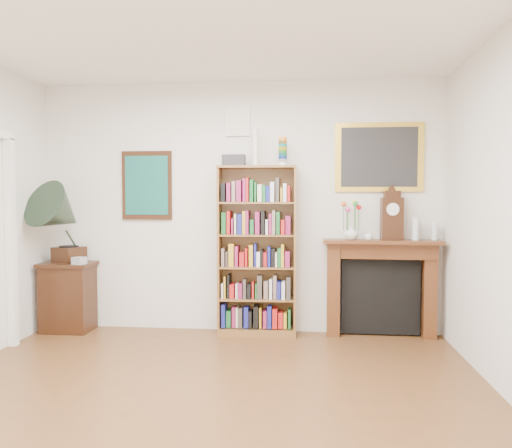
% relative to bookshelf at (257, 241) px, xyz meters
% --- Properties ---
extents(room, '(4.51, 5.01, 2.81)m').
position_rel_bookshelf_xyz_m(room, '(-0.23, -2.33, 0.36)').
color(room, '#543819').
rests_on(room, ground).
extents(teal_poster, '(0.58, 0.04, 0.78)m').
position_rel_bookshelf_xyz_m(teal_poster, '(-1.28, 0.15, 0.61)').
color(teal_poster, black).
rests_on(teal_poster, back_wall).
extents(small_picture, '(0.26, 0.04, 0.30)m').
position_rel_bookshelf_xyz_m(small_picture, '(-0.23, 0.15, 1.31)').
color(small_picture, white).
rests_on(small_picture, back_wall).
extents(gilt_painting, '(0.95, 0.04, 0.75)m').
position_rel_bookshelf_xyz_m(gilt_painting, '(1.32, 0.15, 0.91)').
color(gilt_painting, gold).
rests_on(gilt_painting, back_wall).
extents(bookshelf, '(0.86, 0.33, 2.13)m').
position_rel_bookshelf_xyz_m(bookshelf, '(0.00, 0.00, 0.00)').
color(bookshelf, brown).
rests_on(bookshelf, floor).
extents(side_cabinet, '(0.57, 0.42, 0.78)m').
position_rel_bookshelf_xyz_m(side_cabinet, '(-2.14, -0.05, -0.65)').
color(side_cabinet, black).
rests_on(side_cabinet, floor).
extents(fireplace, '(1.26, 0.34, 1.06)m').
position_rel_bookshelf_xyz_m(fireplace, '(1.34, 0.08, -0.42)').
color(fireplace, '#4A2411').
rests_on(fireplace, floor).
extents(gramophone, '(0.78, 0.85, 0.92)m').
position_rel_bookshelf_xyz_m(gramophone, '(-2.15, -0.16, 0.26)').
color(gramophone, black).
rests_on(gramophone, side_cabinet).
extents(cd_stack, '(0.15, 0.15, 0.08)m').
position_rel_bookshelf_xyz_m(cd_stack, '(-1.94, -0.19, -0.22)').
color(cd_stack, '#BAB9C6').
rests_on(cd_stack, side_cabinet).
extents(mantel_clock, '(0.24, 0.15, 0.53)m').
position_rel_bookshelf_xyz_m(mantel_clock, '(1.45, 0.05, 0.28)').
color(mantel_clock, black).
rests_on(mantel_clock, fireplace).
extents(flower_vase, '(0.15, 0.15, 0.16)m').
position_rel_bookshelf_xyz_m(flower_vase, '(1.02, 0.02, 0.10)').
color(flower_vase, silver).
rests_on(flower_vase, fireplace).
extents(teacup, '(0.10, 0.10, 0.07)m').
position_rel_bookshelf_xyz_m(teacup, '(1.20, -0.04, 0.06)').
color(teacup, silver).
rests_on(teacup, fireplace).
extents(bottle_left, '(0.07, 0.07, 0.24)m').
position_rel_bookshelf_xyz_m(bottle_left, '(1.69, 0.03, 0.14)').
color(bottle_left, silver).
rests_on(bottle_left, fireplace).
extents(bottle_right, '(0.06, 0.06, 0.20)m').
position_rel_bookshelf_xyz_m(bottle_right, '(1.90, 0.06, 0.12)').
color(bottle_right, silver).
rests_on(bottle_right, fireplace).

